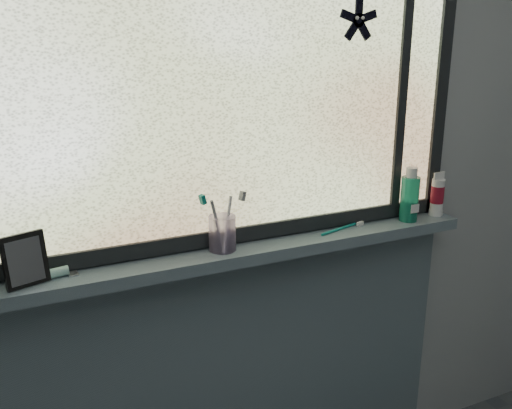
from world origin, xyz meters
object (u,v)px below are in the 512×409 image
object	(u,v)px
vanity_mirror	(25,260)
toothbrush_cup	(222,233)
mouthwash_bottle	(410,194)
cream_tube	(438,192)

from	to	relation	value
vanity_mirror	toothbrush_cup	bearing A→B (deg)	-16.44
vanity_mirror	mouthwash_bottle	xyz separation A→B (m)	(1.31, 0.00, 0.03)
vanity_mirror	toothbrush_cup	world-z (taller)	vanity_mirror
toothbrush_cup	cream_tube	size ratio (longest dim) A/B	0.96
cream_tube	toothbrush_cup	bearing A→B (deg)	179.50
toothbrush_cup	mouthwash_bottle	distance (m)	0.73
vanity_mirror	cream_tube	distance (m)	1.45
mouthwash_bottle	cream_tube	xyz separation A→B (m)	(0.14, 0.01, -0.01)
vanity_mirror	mouthwash_bottle	size ratio (longest dim) A/B	0.90
toothbrush_cup	cream_tube	bearing A→B (deg)	-0.50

